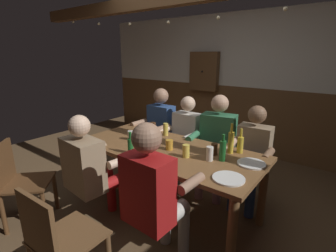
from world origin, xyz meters
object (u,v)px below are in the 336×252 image
object	(u,v)px
chair_empty_near_left	(19,181)
pint_glass_2	(166,129)
bottle_1	(223,150)
person_3	(252,153)
chair_empty_near_right	(58,241)
pint_glass_1	(131,135)
table_candle	(137,141)
bottle_2	(131,145)
person_4	(91,168)
person_2	(216,140)
person_1	(184,137)
wall_dart_cabinet	(204,71)
dining_table	(167,156)
plate_1	(251,164)
pint_glass_6	(210,154)
bottle_0	(231,142)
bottle_3	(240,144)
person_5	(154,191)
plate_0	(229,178)
pint_glass_0	(153,128)
person_0	(158,128)
pint_glass_4	(169,145)
pint_glass_5	(214,149)

from	to	relation	value
chair_empty_near_left	pint_glass_2	world-z (taller)	pint_glass_2
chair_empty_near_left	bottle_1	distance (m)	2.07
person_3	chair_empty_near_right	world-z (taller)	person_3
pint_glass_1	table_candle	bearing A→B (deg)	-21.38
bottle_1	bottle_2	xyz separation A→B (m)	(-0.82, -0.40, -0.02)
person_4	person_2	bearing A→B (deg)	70.38
person_1	pint_glass_1	world-z (taller)	person_1
wall_dart_cabinet	dining_table	bearing A→B (deg)	-69.74
chair_empty_near_left	table_candle	xyz separation A→B (m)	(0.74, 0.97, 0.32)
plate_1	pint_glass_2	world-z (taller)	pint_glass_2
person_4	pint_glass_2	size ratio (longest dim) A/B	7.89
chair_empty_near_right	person_3	bearing A→B (deg)	69.85
bottle_2	wall_dart_cabinet	xyz separation A→B (m)	(-0.61, 2.52, 0.57)
pint_glass_6	person_4	bearing A→B (deg)	-143.97
person_4	chair_empty_near_left	size ratio (longest dim) A/B	1.36
person_3	chair_empty_near_left	world-z (taller)	person_3
chair_empty_near_right	bottle_0	size ratio (longest dim) A/B	2.85
person_2	pint_glass_6	size ratio (longest dim) A/B	9.08
pint_glass_6	bottle_3	bearing A→B (deg)	67.40
person_5	table_candle	xyz separation A→B (m)	(-0.73, 0.58, 0.09)
person_1	wall_dart_cabinet	xyz separation A→B (m)	(-0.57, 1.51, 0.76)
person_1	bottle_1	world-z (taller)	person_1
person_2	chair_empty_near_right	xyz separation A→B (m)	(-0.18, -2.00, -0.22)
person_1	pint_glass_2	world-z (taller)	person_1
bottle_0	bottle_1	size ratio (longest dim) A/B	1.18
person_2	pint_glass_2	bearing A→B (deg)	24.82
wall_dart_cabinet	table_candle	bearing A→B (deg)	-78.16
plate_1	bottle_1	size ratio (longest dim) A/B	0.98
table_candle	plate_0	bearing A→B (deg)	-6.95
person_4	pint_glass_0	size ratio (longest dim) A/B	8.73
person_4	pint_glass_2	bearing A→B (deg)	88.31
person_5	person_3	bearing A→B (deg)	80.04
table_candle	bottle_1	xyz separation A→B (m)	(0.94, 0.17, 0.07)
bottle_0	person_2	bearing A→B (deg)	130.70
person_3	plate_0	xyz separation A→B (m)	(0.13, -0.93, 0.11)
person_0	pint_glass_2	bearing A→B (deg)	140.69
person_3	plate_0	bearing A→B (deg)	95.44
person_1	chair_empty_near_right	distance (m)	2.00
dining_table	person_5	distance (m)	0.80
pint_glass_1	person_1	bearing A→B (deg)	69.54
chair_empty_near_right	chair_empty_near_left	world-z (taller)	same
chair_empty_near_left	pint_glass_4	distance (m)	1.58
dining_table	pint_glass_0	xyz separation A→B (m)	(-0.46, 0.31, 0.16)
person_3	person_5	distance (m)	1.40
plate_0	bottle_1	size ratio (longest dim) A/B	1.00
person_1	plate_0	xyz separation A→B (m)	(1.05, -0.92, 0.11)
pint_glass_5	chair_empty_near_left	bearing A→B (deg)	-141.77
person_2	bottle_3	size ratio (longest dim) A/B	4.93
plate_1	bottle_1	distance (m)	0.28
person_0	chair_empty_near_right	xyz separation A→B (m)	(0.74, -1.99, -0.21)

